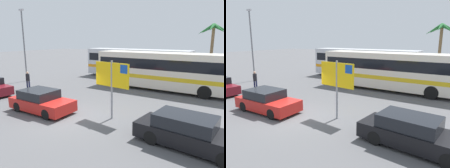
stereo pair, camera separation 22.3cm
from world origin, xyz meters
TOP-DOWN VIEW (x-y plane):
  - ground at (0.00, 0.00)m, footprint 120.00×120.00m
  - bus_front_coach at (2.33, 9.15)m, footprint 11.59×2.61m
  - bus_rear_coach at (-1.91, 12.85)m, footprint 11.59×2.61m
  - ferry_sign at (2.34, 1.11)m, footprint 2.19×0.30m
  - car_black at (6.60, 0.15)m, footprint 4.63×2.02m
  - car_red at (-1.92, -0.16)m, footprint 4.02×1.83m
  - pedestrian_near_sign at (-7.35, 2.92)m, footprint 0.32×0.32m
  - lamp_post_left_side at (-10.85, 5.33)m, footprint 0.56×0.20m
  - palm_tree_seaside at (4.90, 17.71)m, footprint 3.41×3.48m

SIDE VIEW (x-z plane):
  - ground at x=0.00m, z-range 0.00..0.00m
  - car_red at x=-1.92m, z-range -0.03..1.30m
  - car_black at x=6.60m, z-range -0.03..1.30m
  - pedestrian_near_sign at x=-7.35m, z-range 0.13..1.73m
  - bus_front_coach at x=2.33m, z-range 0.20..3.37m
  - bus_rear_coach at x=-1.91m, z-range 0.20..3.37m
  - ferry_sign at x=2.34m, z-range 0.73..3.93m
  - lamp_post_left_side at x=-10.85m, z-range 0.33..7.48m
  - palm_tree_seaside at x=4.90m, z-range 1.89..7.83m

